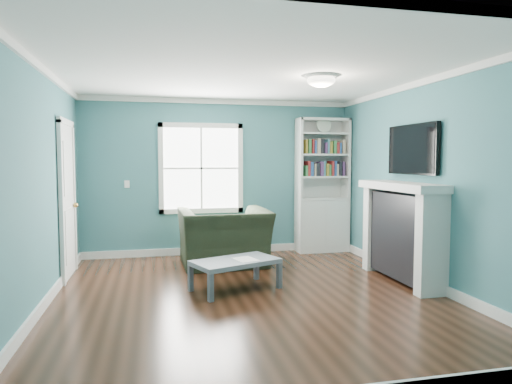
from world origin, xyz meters
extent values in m
plane|color=black|center=(0.00, 0.00, 0.00)|extent=(5.00, 5.00, 0.00)
plane|color=teal|center=(0.00, 2.50, 1.30)|extent=(4.50, 0.00, 4.50)
plane|color=teal|center=(0.00, -2.50, 1.30)|extent=(4.50, 0.00, 4.50)
plane|color=teal|center=(-2.25, 0.00, 1.30)|extent=(0.00, 5.00, 5.00)
plane|color=teal|center=(2.25, 0.00, 1.30)|extent=(0.00, 5.00, 5.00)
plane|color=white|center=(0.00, 0.00, 2.60)|extent=(5.00, 5.00, 0.00)
cube|color=white|center=(0.00, 2.48, 0.06)|extent=(4.50, 0.03, 0.12)
cube|color=white|center=(-2.23, 0.00, 0.06)|extent=(0.03, 5.00, 0.12)
cube|color=white|center=(2.23, 0.00, 0.06)|extent=(0.03, 5.00, 0.12)
cube|color=white|center=(0.00, 2.48, 2.56)|extent=(4.50, 0.04, 0.08)
cube|color=white|center=(-2.23, 0.00, 2.56)|extent=(0.04, 5.00, 0.08)
cube|color=white|center=(2.23, 0.00, 2.56)|extent=(0.04, 5.00, 0.08)
cube|color=white|center=(-0.30, 2.50, 1.45)|extent=(1.24, 0.01, 1.34)
cube|color=white|center=(-0.96, 2.48, 1.45)|extent=(0.08, 0.06, 1.50)
cube|color=white|center=(0.36, 2.48, 1.45)|extent=(0.08, 0.06, 1.50)
cube|color=white|center=(-0.30, 2.48, 0.74)|extent=(1.40, 0.06, 0.08)
cube|color=white|center=(-0.30, 2.48, 2.16)|extent=(1.40, 0.06, 0.08)
cube|color=white|center=(-0.30, 2.48, 1.45)|extent=(1.24, 0.03, 0.03)
cube|color=white|center=(-0.30, 2.48, 1.45)|extent=(0.03, 0.03, 1.34)
cube|color=silver|center=(1.77, 2.30, 0.45)|extent=(0.90, 0.35, 0.90)
cube|color=silver|center=(1.34, 2.30, 1.60)|extent=(0.04, 0.35, 1.40)
cube|color=silver|center=(2.20, 2.30, 1.60)|extent=(0.04, 0.35, 1.40)
cube|color=silver|center=(1.77, 2.46, 1.60)|extent=(0.90, 0.02, 1.40)
cube|color=silver|center=(1.77, 2.30, 2.28)|extent=(0.90, 0.35, 0.04)
cube|color=silver|center=(1.77, 2.30, 0.92)|extent=(0.84, 0.33, 0.03)
cube|color=silver|center=(1.77, 2.30, 1.30)|extent=(0.84, 0.33, 0.03)
cube|color=silver|center=(1.77, 2.30, 1.68)|extent=(0.84, 0.33, 0.03)
cube|color=silver|center=(1.77, 2.30, 2.04)|extent=(0.84, 0.33, 0.03)
cube|color=#33723F|center=(1.77, 2.28, 1.43)|extent=(0.70, 0.25, 0.22)
cube|color=maroon|center=(1.77, 2.28, 1.81)|extent=(0.70, 0.25, 0.22)
cylinder|color=beige|center=(1.77, 2.25, 2.19)|extent=(0.26, 0.06, 0.26)
cube|color=black|center=(2.09, 0.20, 0.60)|extent=(0.30, 1.20, 1.10)
cube|color=black|center=(2.07, 0.20, 0.40)|extent=(0.22, 0.65, 0.70)
cube|color=silver|center=(2.07, -0.47, 0.60)|extent=(0.36, 0.16, 1.20)
cube|color=silver|center=(2.07, 0.87, 0.60)|extent=(0.36, 0.16, 1.20)
cube|color=silver|center=(2.05, 0.20, 1.25)|extent=(0.44, 1.58, 0.10)
cube|color=black|center=(2.20, 0.20, 1.72)|extent=(0.06, 1.10, 0.65)
cube|color=silver|center=(-2.23, 1.40, 1.02)|extent=(0.04, 0.80, 2.05)
cube|color=white|center=(-2.22, 0.95, 1.02)|extent=(0.05, 0.08, 2.13)
cube|color=white|center=(-2.22, 1.85, 1.02)|extent=(0.05, 0.08, 2.13)
cube|color=white|center=(-2.22, 1.40, 2.09)|extent=(0.05, 0.98, 0.08)
sphere|color=#BF8C3F|center=(-2.17, 1.70, 0.95)|extent=(0.07, 0.07, 0.07)
ellipsoid|color=white|center=(0.90, 0.10, 2.54)|extent=(0.34, 0.34, 0.15)
cylinder|color=white|center=(0.90, 0.10, 2.58)|extent=(0.38, 0.38, 0.03)
cube|color=white|center=(-1.50, 2.48, 1.20)|extent=(0.08, 0.01, 0.12)
imported|color=black|center=(-0.05, 1.60, 0.57)|extent=(1.33, 0.88, 1.14)
cube|color=#4D535D|center=(-0.48, -0.13, 0.16)|extent=(0.07, 0.07, 0.32)
cube|color=#4D535D|center=(0.42, 0.23, 0.16)|extent=(0.07, 0.07, 0.32)
cube|color=#4D535D|center=(-0.66, 0.34, 0.16)|extent=(0.07, 0.07, 0.32)
cube|color=#4D535D|center=(0.24, 0.70, 0.16)|extent=(0.07, 0.07, 0.32)
cube|color=slate|center=(-0.12, 0.29, 0.34)|extent=(1.16, 0.90, 0.06)
cube|color=white|center=(0.00, 0.27, 0.37)|extent=(0.32, 0.36, 0.00)
camera|label=1|loc=(-1.08, -5.13, 1.59)|focal=32.00mm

